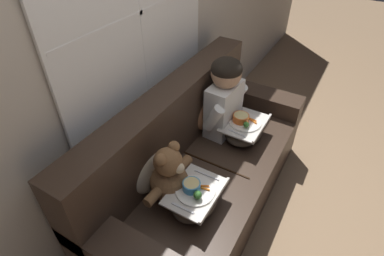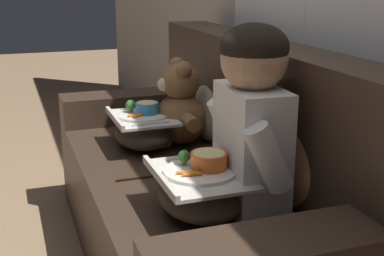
{
  "view_description": "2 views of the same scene",
  "coord_description": "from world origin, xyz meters",
  "px_view_note": "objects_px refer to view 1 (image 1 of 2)",
  "views": [
    {
      "loc": [
        -1.4,
        -0.68,
        2.03
      ],
      "look_at": [
        -0.08,
        0.1,
        0.8
      ],
      "focal_mm": 28.0,
      "sensor_mm": 36.0,
      "label": 1
    },
    {
      "loc": [
        1.96,
        -0.69,
        1.27
      ],
      "look_at": [
        -0.11,
        0.04,
        0.62
      ],
      "focal_mm": 50.0,
      "sensor_mm": 36.0,
      "label": 2
    }
  ],
  "objects_px": {
    "throw_pillow_behind_child": "(205,106)",
    "teddy_bear": "(170,177)",
    "lap_tray_teddy": "(195,198)",
    "throw_pillow_behind_teddy": "(148,165)",
    "lap_tray_child": "(244,129)",
    "child_figure": "(225,94)",
    "couch": "(200,169)"
  },
  "relations": [
    {
      "from": "throw_pillow_behind_child",
      "to": "teddy_bear",
      "type": "distance_m",
      "value": 0.79
    },
    {
      "from": "teddy_bear",
      "to": "lap_tray_teddy",
      "type": "height_order",
      "value": "teddy_bear"
    },
    {
      "from": "throw_pillow_behind_teddy",
      "to": "lap_tray_child",
      "type": "distance_m",
      "value": 0.85
    },
    {
      "from": "throw_pillow_behind_child",
      "to": "teddy_bear",
      "type": "xyz_separation_m",
      "value": [
        -0.78,
        -0.17,
        -0.02
      ]
    },
    {
      "from": "child_figure",
      "to": "teddy_bear",
      "type": "xyz_separation_m",
      "value": [
        -0.78,
        -0.0,
        -0.18
      ]
    },
    {
      "from": "throw_pillow_behind_teddy",
      "to": "teddy_bear",
      "type": "xyz_separation_m",
      "value": [
        -0.0,
        -0.17,
        -0.02
      ]
    },
    {
      "from": "child_figure",
      "to": "lap_tray_child",
      "type": "distance_m",
      "value": 0.33
    },
    {
      "from": "lap_tray_child",
      "to": "lap_tray_teddy",
      "type": "distance_m",
      "value": 0.77
    },
    {
      "from": "couch",
      "to": "lap_tray_child",
      "type": "xyz_separation_m",
      "value": [
        0.39,
        -0.17,
        0.2
      ]
    },
    {
      "from": "throw_pillow_behind_child",
      "to": "child_figure",
      "type": "bearing_deg",
      "value": -90.03
    },
    {
      "from": "throw_pillow_behind_child",
      "to": "teddy_bear",
      "type": "bearing_deg",
      "value": -167.92
    },
    {
      "from": "child_figure",
      "to": "throw_pillow_behind_teddy",
      "type": "bearing_deg",
      "value": 168.24
    },
    {
      "from": "couch",
      "to": "throw_pillow_behind_child",
      "type": "distance_m",
      "value": 0.52
    },
    {
      "from": "child_figure",
      "to": "lap_tray_teddy",
      "type": "height_order",
      "value": "child_figure"
    },
    {
      "from": "throw_pillow_behind_teddy",
      "to": "child_figure",
      "type": "bearing_deg",
      "value": -11.76
    },
    {
      "from": "teddy_bear",
      "to": "lap_tray_child",
      "type": "height_order",
      "value": "teddy_bear"
    },
    {
      "from": "throw_pillow_behind_child",
      "to": "child_figure",
      "type": "relative_size",
      "value": 0.64
    },
    {
      "from": "lap_tray_child",
      "to": "lap_tray_teddy",
      "type": "height_order",
      "value": "lap_tray_teddy"
    },
    {
      "from": "child_figure",
      "to": "teddy_bear",
      "type": "height_order",
      "value": "child_figure"
    },
    {
      "from": "throw_pillow_behind_teddy",
      "to": "lap_tray_child",
      "type": "xyz_separation_m",
      "value": [
        0.77,
        -0.35,
        -0.1
      ]
    },
    {
      "from": "teddy_bear",
      "to": "throw_pillow_behind_child",
      "type": "bearing_deg",
      "value": 12.08
    },
    {
      "from": "couch",
      "to": "throw_pillow_behind_child",
      "type": "xyz_separation_m",
      "value": [
        0.39,
        0.17,
        0.3
      ]
    },
    {
      "from": "throw_pillow_behind_child",
      "to": "lap_tray_child",
      "type": "height_order",
      "value": "throw_pillow_behind_child"
    },
    {
      "from": "throw_pillow_behind_teddy",
      "to": "lap_tray_teddy",
      "type": "bearing_deg",
      "value": -90.1
    },
    {
      "from": "throw_pillow_behind_teddy",
      "to": "throw_pillow_behind_child",
      "type": "bearing_deg",
      "value": 0.0
    },
    {
      "from": "couch",
      "to": "throw_pillow_behind_teddy",
      "type": "distance_m",
      "value": 0.52
    },
    {
      "from": "throw_pillow_behind_child",
      "to": "lap_tray_child",
      "type": "xyz_separation_m",
      "value": [
        -0.0,
        -0.35,
        -0.1
      ]
    },
    {
      "from": "couch",
      "to": "teddy_bear",
      "type": "relative_size",
      "value": 4.5
    },
    {
      "from": "child_figure",
      "to": "lap_tray_teddy",
      "type": "distance_m",
      "value": 0.84
    },
    {
      "from": "teddy_bear",
      "to": "lap_tray_child",
      "type": "relative_size",
      "value": 1.14
    },
    {
      "from": "couch",
      "to": "child_figure",
      "type": "xyz_separation_m",
      "value": [
        0.39,
        0.01,
        0.46
      ]
    },
    {
      "from": "couch",
      "to": "child_figure",
      "type": "bearing_deg",
      "value": 1.62
    }
  ]
}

